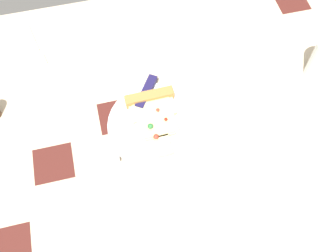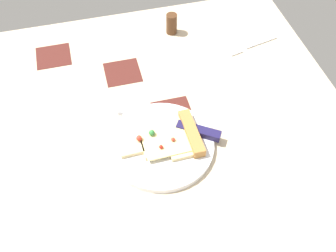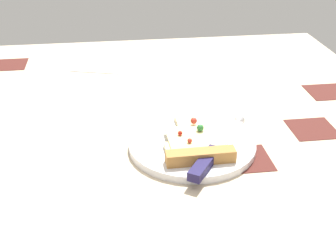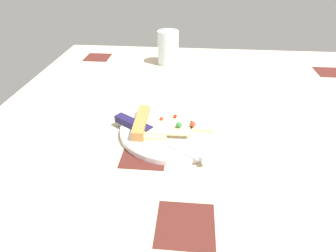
# 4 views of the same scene
# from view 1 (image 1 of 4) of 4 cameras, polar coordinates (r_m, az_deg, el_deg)

# --- Properties ---
(ground_plane) EXTENTS (1.13, 1.13, 0.03)m
(ground_plane) POSITION_cam_1_polar(r_m,az_deg,el_deg) (0.92, 3.60, -4.84)
(ground_plane) COLOR #C6B293
(ground_plane) RESTS_ON ground
(plate) EXTENTS (0.23, 0.23, 0.01)m
(plate) POSITION_cam_1_polar(r_m,az_deg,el_deg) (0.94, -1.68, 0.20)
(plate) COLOR silver
(plate) RESTS_ON ground_plane
(pizza_slice) EXTENTS (0.18, 0.12, 0.03)m
(pizza_slice) POSITION_cam_1_polar(r_m,az_deg,el_deg) (0.94, -2.10, 1.95)
(pizza_slice) COLOR beige
(pizza_slice) RESTS_ON plate
(knife) EXTENTS (0.21, 0.15, 0.02)m
(knife) POSITION_cam_1_polar(r_m,az_deg,el_deg) (0.95, -4.16, 2.72)
(knife) COLOR silver
(knife) RESTS_ON plate
(drinking_glass) EXTENTS (0.07, 0.07, 0.11)m
(drinking_glass) POSITION_cam_1_polar(r_m,az_deg,el_deg) (1.06, 21.89, 8.78)
(drinking_glass) COLOR silver
(drinking_glass) RESTS_ON ground_plane
(fork) EXTENTS (0.15, 0.05, 0.01)m
(fork) POSITION_cam_1_polar(r_m,az_deg,el_deg) (1.14, -18.76, 10.86)
(fork) COLOR silver
(fork) RESTS_ON ground_plane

